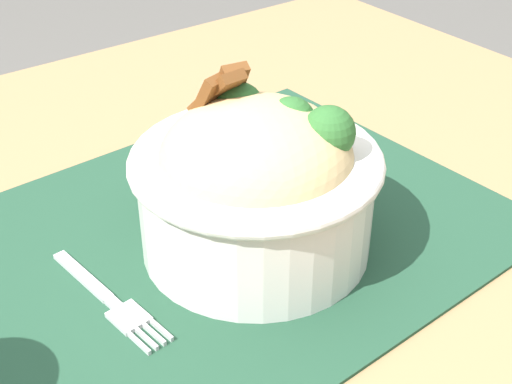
{
  "coord_description": "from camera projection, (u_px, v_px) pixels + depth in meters",
  "views": [
    {
      "loc": [
        0.23,
        0.37,
        1.09
      ],
      "look_at": [
        -0.04,
        0.01,
        0.8
      ],
      "focal_mm": 51.26,
      "sensor_mm": 36.0,
      "label": 1
    }
  ],
  "objects": [
    {
      "name": "fork",
      "position": [
        111.0,
        301.0,
        0.51
      ],
      "size": [
        0.03,
        0.13,
        0.0
      ],
      "color": "#B9B9B9",
      "rests_on": "placemat"
    },
    {
      "name": "placemat",
      "position": [
        213.0,
        240.0,
        0.57
      ],
      "size": [
        0.47,
        0.36,
        0.0
      ],
      "primitive_type": "cube",
      "rotation": [
        0.0,
        0.0,
        0.04
      ],
      "color": "#1E422D",
      "rests_on": "table"
    },
    {
      "name": "bowl",
      "position": [
        257.0,
        180.0,
        0.53
      ],
      "size": [
        0.2,
        0.2,
        0.14
      ],
      "color": "silver",
      "rests_on": "placemat"
    },
    {
      "name": "table",
      "position": [
        204.0,
        338.0,
        0.59
      ],
      "size": [
        1.04,
        0.86,
        0.74
      ],
      "color": "#99754C",
      "rests_on": "ground_plane"
    }
  ]
}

